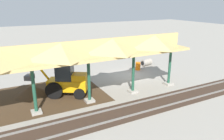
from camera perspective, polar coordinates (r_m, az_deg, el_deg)
The scene contains 9 objects.
ground_plane at distance 23.36m, azimuth 4.65°, elevation -1.48°, with size 120.00×120.00×0.00m, color gray.
dirt_work_zone at distance 19.24m, azimuth -15.75°, elevation -6.30°, with size 8.66×7.00×0.01m, color #42301E.
platform_canopy at distance 16.11m, azimuth -6.32°, elevation 5.29°, with size 17.30×3.20×4.90m.
rail_tracks at distance 18.44m, azimuth 15.95°, elevation -7.30°, with size 60.00×2.58×0.15m.
stop_sign at distance 25.63m, azimuth 8.56°, elevation 4.19°, with size 0.71×0.33×2.45m.
backhoe at distance 18.41m, azimuth -11.95°, elevation -2.86°, with size 4.92×3.66×2.82m.
dirt_mound at distance 19.76m, azimuth -20.00°, elevation -6.11°, with size 5.86×5.86×1.67m, color #42301E.
concrete_pipe at distance 27.25m, azimuth 8.91°, elevation 1.99°, with size 1.54×1.11×0.81m.
traffic_barrel at distance 25.32m, azimuth 6.79°, elevation 1.01°, with size 0.56×0.56×0.90m, color orange.
Camera 1 is at (11.95, 18.63, 7.49)m, focal length 35.00 mm.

